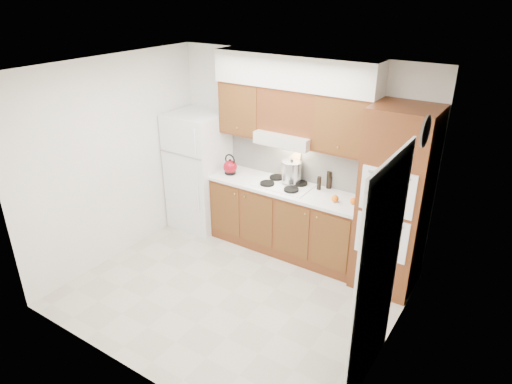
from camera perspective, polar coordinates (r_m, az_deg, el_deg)
floor at (r=5.58m, az=-2.93°, el=-12.35°), size 3.60×3.60×0.00m
ceiling at (r=4.52m, az=-3.66°, el=14.99°), size 3.60×3.60×0.00m
wall_back at (r=6.09m, az=5.14°, el=4.83°), size 3.60×0.02×2.60m
wall_left at (r=6.08m, az=-17.12°, el=3.77°), size 0.02×3.00×2.60m
wall_right at (r=4.21m, az=17.05°, el=-5.79°), size 0.02×3.00×2.60m
fridge at (r=6.71m, az=-7.12°, el=2.64°), size 0.75×0.72×1.72m
base_cabinets at (r=6.18m, az=3.71°, el=-3.44°), size 2.11×0.60×0.90m
countertop at (r=5.96m, az=3.79°, el=0.51°), size 2.13×0.62×0.04m
backsplash at (r=6.09m, az=5.25°, el=4.04°), size 2.11×0.03×0.56m
oven_cabinet at (r=5.39m, az=16.92°, el=-1.20°), size 0.70×0.65×2.20m
upper_cab_left at (r=6.14m, az=-1.38°, el=10.49°), size 0.63×0.33×0.70m
upper_cab_right at (r=5.49m, az=11.16°, el=8.28°), size 0.73×0.33×0.70m
range_hood at (r=5.82m, az=3.96°, el=6.80°), size 0.75×0.45×0.15m
upper_cab_over_hood at (r=5.77m, az=4.36°, el=10.26°), size 0.75×0.33×0.55m
soffit at (r=5.64m, az=4.90°, el=14.83°), size 2.13×0.36×0.40m
cooktop at (r=5.99m, az=3.48°, el=0.91°), size 0.74×0.50×0.01m
doorway at (r=4.06m, az=14.93°, el=-10.96°), size 0.02×0.90×2.10m
wall_clock at (r=4.38m, az=20.41°, el=7.12°), size 0.02×0.30×0.30m
kettle at (r=6.31m, az=-3.26°, el=3.15°), size 0.25×0.25×0.19m
cutting_board at (r=6.13m, az=4.34°, el=3.41°), size 0.30×0.15×0.38m
stock_pot at (r=5.99m, az=4.45°, el=2.54°), size 0.34×0.34×0.27m
condiment_a at (r=5.93m, az=9.10°, el=1.49°), size 0.08×0.08×0.22m
condiment_b at (r=5.88m, az=7.89°, el=1.10°), size 0.07×0.07×0.17m
condiment_c at (r=5.94m, az=9.19°, el=1.17°), size 0.07×0.07×0.16m
orange_near at (r=5.58m, az=12.07°, el=-1.12°), size 0.09×0.09×0.08m
orange_far at (r=5.59m, az=9.84°, el=-0.82°), size 0.10×0.10×0.09m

